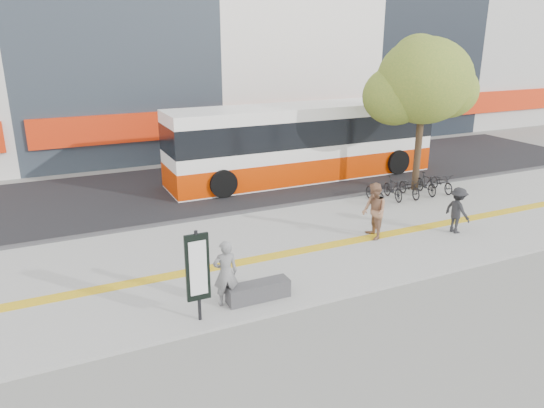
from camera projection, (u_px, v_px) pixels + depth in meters
name	position (u px, v px, depth m)	size (l,w,h in m)	color
ground	(324.00, 265.00, 14.81)	(120.00, 120.00, 0.00)	gray
sidewalk	(300.00, 245.00, 16.09)	(40.00, 7.00, 0.08)	gray
tactile_strip	(308.00, 249.00, 15.64)	(40.00, 0.45, 0.01)	yellow
street	(220.00, 185.00, 22.54)	(40.00, 8.00, 0.06)	black
curb	(256.00, 211.00, 19.09)	(40.00, 0.25, 0.14)	#3D3C3F
bench	(258.00, 291.00, 12.64)	(1.60, 0.45, 0.45)	#3D3C3F
signboard	(198.00, 269.00, 11.40)	(0.55, 0.10, 2.20)	black
street_tree	(422.00, 83.00, 20.41)	(4.40, 3.80, 6.31)	#342317
bus	(303.00, 144.00, 23.16)	(12.48, 2.96, 3.32)	white
bicycle_row	(410.00, 187.00, 20.63)	(4.13, 1.60, 0.90)	black
seated_woman	(226.00, 273.00, 12.23)	(0.61, 0.40, 1.66)	black
pedestrian_tan	(374.00, 211.00, 16.26)	(0.89, 0.69, 1.83)	#8F6348
pedestrian_dark	(457.00, 210.00, 16.79)	(1.00, 0.57, 1.54)	black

